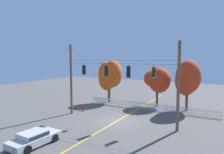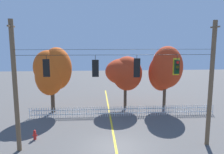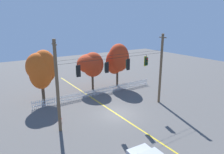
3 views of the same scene
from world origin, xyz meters
The scene contains 12 objects.
ground centered at (0.00, 0.00, 0.00)m, with size 80.00×80.00×0.00m, color #565451.
lane_centerline_stripe centered at (0.00, 0.00, 0.00)m, with size 0.16×36.00×0.01m, color gold.
signal_support_span centered at (0.00, 0.00, 4.40)m, with size 13.34×1.10×8.65m.
traffic_signal_northbound_primary centered at (-4.46, -0.01, 5.61)m, with size 0.43×0.38×1.38m.
traffic_signal_southbound_primary centered at (-1.34, -0.01, 5.56)m, with size 0.43×0.38×1.41m.
traffic_signal_eastbound_side centered at (1.37, -0.01, 5.57)m, with size 0.43×0.38×1.47m.
traffic_signal_northbound_secondary centered at (4.08, 0.01, 5.60)m, with size 0.43×0.38×1.39m.
white_picket_fence centered at (1.32, 6.47, 0.51)m, with size 18.01×0.06×1.01m.
autumn_maple_near_fence centered at (-5.73, 8.31, 4.33)m, with size 3.80×3.28×6.64m.
autumn_maple_mid centered at (1.82, 9.40, 3.89)m, with size 3.98×3.66×5.64m.
autumn_oak_far_east centered at (5.95, 8.67, 4.28)m, with size 3.41×3.45×6.74m.
fire_hydrant centered at (-5.93, 1.68, 0.36)m, with size 0.38×0.22×0.74m.
Camera 2 is at (-1.27, -14.80, 7.38)m, focal length 36.64 mm.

